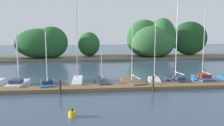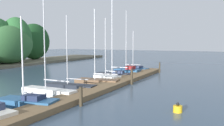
% 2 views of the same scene
% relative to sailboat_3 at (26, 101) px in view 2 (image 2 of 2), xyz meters
% --- Properties ---
extents(dock_pier, '(28.78, 1.80, 0.35)m').
position_rel_sailboat_3_xyz_m(dock_pier, '(5.38, -1.58, -0.14)').
color(dock_pier, brown).
rests_on(dock_pier, ground).
extents(sailboat_3, '(1.91, 3.85, 5.21)m').
position_rel_sailboat_3_xyz_m(sailboat_3, '(0.00, 0.00, 0.00)').
color(sailboat_3, '#285684').
rests_on(sailboat_3, ground).
extents(sailboat_4, '(0.98, 4.48, 8.10)m').
position_rel_sailboat_3_xyz_m(sailboat_4, '(2.81, 0.93, 0.03)').
color(sailboat_4, white).
rests_on(sailboat_4, ground).
extents(sailboat_5, '(1.47, 4.37, 5.81)m').
position_rel_sailboat_3_xyz_m(sailboat_5, '(5.25, 0.86, -0.06)').
color(sailboat_5, '#232833').
rests_on(sailboat_5, ground).
extents(sailboat_6, '(2.00, 4.04, 6.57)m').
position_rel_sailboat_3_xyz_m(sailboat_6, '(8.21, 0.12, -0.04)').
color(sailboat_6, brown).
rests_on(sailboat_6, ground).
extents(sailboat_7, '(1.54, 2.96, 6.00)m').
position_rel_sailboat_3_xyz_m(sailboat_7, '(10.54, 0.34, -0.01)').
color(sailboat_7, white).
rests_on(sailboat_7, ground).
extents(sailboat_8, '(1.73, 4.03, 8.20)m').
position_rel_sailboat_3_xyz_m(sailboat_8, '(12.98, 0.74, 0.04)').
color(sailboat_8, '#232833').
rests_on(sailboat_8, ground).
extents(sailboat_9, '(1.45, 3.20, 7.29)m').
position_rel_sailboat_3_xyz_m(sailboat_9, '(15.67, 0.33, 0.08)').
color(sailboat_9, '#285684').
rests_on(sailboat_9, ground).
extents(sailboat_10, '(1.63, 3.99, 5.07)m').
position_rel_sailboat_3_xyz_m(sailboat_10, '(18.81, 0.69, -0.02)').
color(sailboat_10, '#285684').
rests_on(sailboat_10, ground).
extents(mooring_piling_1, '(0.23, 0.23, 1.19)m').
position_rel_sailboat_3_xyz_m(mooring_piling_1, '(1.50, -2.80, 0.28)').
color(mooring_piling_1, '#3D3323').
rests_on(mooring_piling_1, ground).
extents(mooring_piling_2, '(0.23, 0.23, 1.40)m').
position_rel_sailboat_3_xyz_m(mooring_piling_2, '(9.51, -2.75, 0.39)').
color(mooring_piling_2, '#3D3323').
rests_on(mooring_piling_2, ground).
extents(mooring_piling_3, '(0.19, 0.19, 1.29)m').
position_rel_sailboat_3_xyz_m(mooring_piling_3, '(18.16, -2.81, 0.34)').
color(mooring_piling_3, '#3D3323').
rests_on(mooring_piling_3, ground).
extents(channel_buoy_0, '(0.48, 0.48, 0.53)m').
position_rel_sailboat_3_xyz_m(channel_buoy_0, '(2.82, -8.13, -0.12)').
color(channel_buoy_0, gold).
rests_on(channel_buoy_0, ground).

